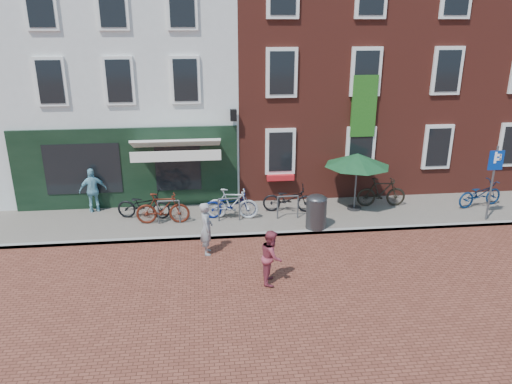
{
  "coord_description": "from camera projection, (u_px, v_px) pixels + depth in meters",
  "views": [
    {
      "loc": [
        -2.33,
        -14.17,
        6.58
      ],
      "look_at": [
        -0.69,
        0.27,
        1.43
      ],
      "focal_mm": 34.5,
      "sensor_mm": 36.0,
      "label": 1
    }
  ],
  "objects": [
    {
      "name": "bicycle_4",
      "position": [
        289.0,
        199.0,
        17.29
      ],
      "size": [
        1.91,
        0.92,
        0.96
      ],
      "primitive_type": "imported",
      "rotation": [
        0.0,
        0.0,
        1.41
      ],
      "color": "black",
      "rests_on": "sidewalk"
    },
    {
      "name": "bicycle_3",
      "position": [
        232.0,
        204.0,
        16.68
      ],
      "size": [
        1.83,
        0.77,
        1.07
      ],
      "primitive_type": "imported",
      "rotation": [
        0.0,
        0.0,
        1.42
      ],
      "color": "#B6B6B9",
      "rests_on": "sidewalk"
    },
    {
      "name": "parking_sign",
      "position": [
        494.0,
        172.0,
        16.17
      ],
      "size": [
        0.5,
        0.08,
        2.57
      ],
      "color": "#4C4C4F",
      "rests_on": "sidewalk"
    },
    {
      "name": "building_brick_mid",
      "position": [
        301.0,
        58.0,
        20.81
      ],
      "size": [
        6.0,
        8.0,
        10.0
      ],
      "primitive_type": "cube",
      "color": "maroon",
      "rests_on": "ground"
    },
    {
      "name": "sidewalk",
      "position": [
        300.0,
        216.0,
        17.21
      ],
      "size": [
        24.0,
        3.0,
        0.1
      ],
      "primitive_type": "cube",
      "color": "slate",
      "rests_on": "ground"
    },
    {
      "name": "boy",
      "position": [
        271.0,
        257.0,
        12.76
      ],
      "size": [
        0.66,
        0.79,
        1.46
      ],
      "primitive_type": "imported",
      "rotation": [
        0.0,
        0.0,
        1.41
      ],
      "color": "#913443",
      "rests_on": "ground"
    },
    {
      "name": "cafe_person",
      "position": [
        93.0,
        190.0,
        17.19
      ],
      "size": [
        1.0,
        0.63,
        1.59
      ],
      "primitive_type": "imported",
      "rotation": [
        0.0,
        0.0,
        3.43
      ],
      "color": "#74B3C6",
      "rests_on": "sidewalk"
    },
    {
      "name": "bicycle_6",
      "position": [
        480.0,
        194.0,
        17.78
      ],
      "size": [
        1.92,
        1.03,
        0.96
      ],
      "primitive_type": "imported",
      "rotation": [
        0.0,
        0.0,
        1.79
      ],
      "color": "#082148",
      "rests_on": "sidewalk"
    },
    {
      "name": "bicycle_2",
      "position": [
        230.0,
        205.0,
        16.74
      ],
      "size": [
        1.87,
        0.78,
        0.96
      ],
      "primitive_type": "imported",
      "rotation": [
        0.0,
        0.0,
        1.49
      ],
      "color": "#071455",
      "rests_on": "sidewalk"
    },
    {
      "name": "building_stucco",
      "position": [
        134.0,
        72.0,
        20.24
      ],
      "size": [
        8.0,
        8.0,
        9.0
      ],
      "primitive_type": "cube",
      "color": "silver",
      "rests_on": "ground"
    },
    {
      "name": "bicycle_0",
      "position": [
        144.0,
        205.0,
        16.72
      ],
      "size": [
        1.91,
        0.96,
        0.96
      ],
      "primitive_type": "imported",
      "rotation": [
        0.0,
        0.0,
        1.39
      ],
      "color": "black",
      "rests_on": "sidewalk"
    },
    {
      "name": "parasol",
      "position": [
        358.0,
        157.0,
        17.03
      ],
      "size": [
        2.31,
        2.31,
        2.17
      ],
      "color": "#4C4C4F",
      "rests_on": "sidewalk"
    },
    {
      "name": "ground",
      "position": [
        278.0,
        236.0,
        15.71
      ],
      "size": [
        80.0,
        80.0,
        0.0
      ],
      "primitive_type": "plane",
      "color": "brown"
    },
    {
      "name": "bicycle_1",
      "position": [
        163.0,
        208.0,
        16.27
      ],
      "size": [
        1.79,
        0.58,
        1.07
      ],
      "primitive_type": "imported",
      "rotation": [
        0.0,
        0.0,
        1.53
      ],
      "color": "#50190E",
      "rests_on": "sidewalk"
    },
    {
      "name": "building_brick_right",
      "position": [
        436.0,
        56.0,
        21.45
      ],
      "size": [
        6.0,
        8.0,
        10.0
      ],
      "primitive_type": "cube",
      "color": "maroon",
      "rests_on": "ground"
    },
    {
      "name": "litter_bin",
      "position": [
        316.0,
        210.0,
        15.89
      ],
      "size": [
        0.66,
        0.66,
        1.22
      ],
      "color": "#39393C",
      "rests_on": "sidewalk"
    },
    {
      "name": "woman",
      "position": [
        207.0,
        228.0,
        14.32
      ],
      "size": [
        0.4,
        0.59,
        1.59
      ],
      "primitive_type": "imported",
      "rotation": [
        0.0,
        0.0,
        1.6
      ],
      "color": "gray",
      "rests_on": "ground"
    },
    {
      "name": "bicycle_5",
      "position": [
        381.0,
        192.0,
        17.79
      ],
      "size": [
        1.81,
        0.64,
        1.07
      ],
      "primitive_type": "imported",
      "rotation": [
        0.0,
        0.0,
        1.49
      ],
      "color": "black",
      "rests_on": "sidewalk"
    }
  ]
}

